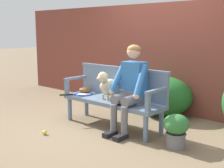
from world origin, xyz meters
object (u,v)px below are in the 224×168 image
at_px(tennis_racket, 83,94).
at_px(tennis_ball, 45,132).
at_px(person_seated, 131,86).
at_px(baseball_glove, 85,90).
at_px(garden_bench, 112,103).
at_px(dog_on_bench, 108,85).
at_px(potted_plant, 176,129).

bearing_deg(tennis_racket, tennis_ball, -81.60).
bearing_deg(person_seated, baseball_glove, 174.67).
bearing_deg(tennis_racket, baseball_glove, 124.13).
distance_m(garden_bench, tennis_ball, 1.12).
xyz_separation_m(dog_on_bench, tennis_ball, (-0.43, -0.92, -0.64)).
bearing_deg(baseball_glove, potted_plant, -15.54).
xyz_separation_m(dog_on_bench, potted_plant, (1.27, -0.07, -0.42)).
height_order(person_seated, tennis_racket, person_seated).
bearing_deg(tennis_ball, garden_bench, 62.36).
xyz_separation_m(tennis_racket, baseball_glove, (-0.09, 0.14, 0.04)).
bearing_deg(dog_on_bench, baseball_glove, 170.33).
height_order(dog_on_bench, tennis_racket, dog_on_bench).
xyz_separation_m(baseball_glove, potted_plant, (1.92, -0.18, -0.24)).
height_order(tennis_racket, tennis_ball, tennis_racket).
bearing_deg(tennis_ball, person_seated, 46.72).
bearing_deg(person_seated, tennis_racket, -177.89).
xyz_separation_m(tennis_racket, tennis_ball, (0.13, -0.89, -0.42)).
bearing_deg(tennis_ball, tennis_racket, 98.40).
bearing_deg(potted_plant, dog_on_bench, 177.04).
bearing_deg(dog_on_bench, person_seated, 1.10).
relative_size(garden_bench, person_seated, 1.33).
relative_size(person_seated, potted_plant, 2.91).
height_order(garden_bench, potted_plant, potted_plant).
relative_size(tennis_ball, potted_plant, 0.15).
bearing_deg(garden_bench, dog_on_bench, -161.50).
relative_size(garden_bench, tennis_racket, 3.13).
bearing_deg(dog_on_bench, tennis_ball, -114.87).
distance_m(garden_bench, tennis_racket, 0.63).
height_order(dog_on_bench, potted_plant, dog_on_bench).
bearing_deg(baseball_glove, person_seated, -15.61).
xyz_separation_m(garden_bench, potted_plant, (1.20, -0.09, -0.13)).
distance_m(dog_on_bench, tennis_ball, 1.20).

